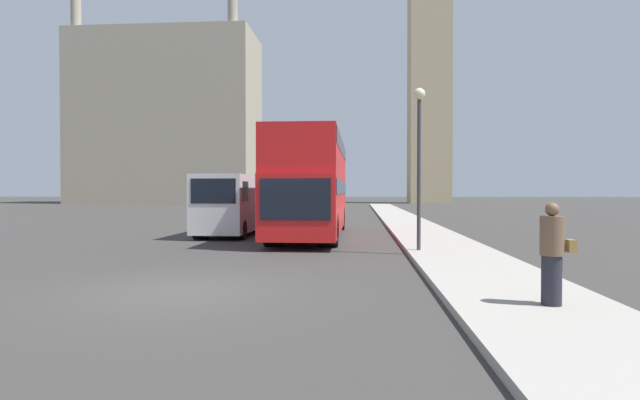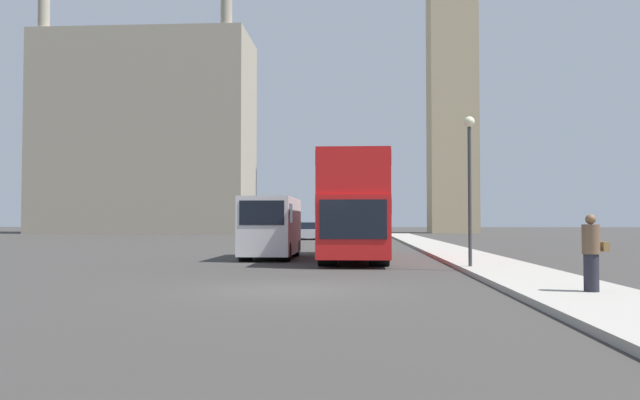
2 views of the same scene
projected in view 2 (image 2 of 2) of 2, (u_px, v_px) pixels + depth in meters
ground_plane at (289, 290)px, 14.94m from camera, size 300.00×300.00×0.00m
sidewalk_strip at (560, 288)px, 14.56m from camera, size 2.76×120.00×0.15m
clock_tower at (451, 10)px, 85.69m from camera, size 6.78×6.95×59.73m
building_block_distant at (147, 135)px, 84.82m from camera, size 28.23×12.19×32.46m
red_double_decker_bus at (354, 204)px, 26.69m from camera, size 2.63×11.28×4.20m
white_van at (271, 226)px, 27.11m from camera, size 2.12×5.51×2.65m
pedestrian at (591, 253)px, 13.21m from camera, size 0.52×0.36×1.64m
street_lamp at (470, 166)px, 20.66m from camera, size 0.36×0.36×4.97m
parked_sedan at (309, 232)px, 55.53m from camera, size 1.81×4.52×1.51m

